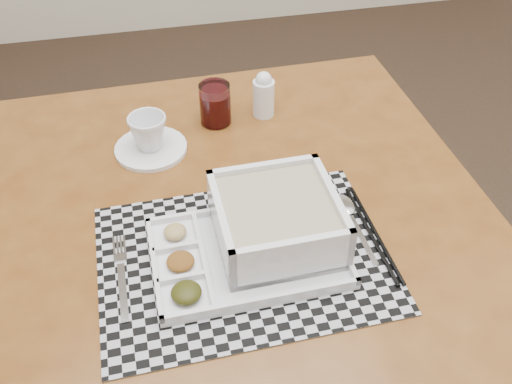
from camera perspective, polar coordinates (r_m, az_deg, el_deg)
dining_table at (r=1.12m, az=-2.33°, el=-4.29°), size 0.98×0.98×0.72m
placemat at (r=0.97m, az=-1.26°, el=-6.60°), size 0.49×0.37×0.00m
serving_tray at (r=0.96m, az=1.29°, el=-3.67°), size 0.32×0.24×0.10m
fork at (r=0.97m, az=-13.27°, el=-8.03°), size 0.02×0.19×0.00m
spoon at (r=1.06m, az=9.13°, el=-1.75°), size 0.04×0.18×0.01m
chopsticks at (r=1.03m, az=11.63°, el=-4.07°), size 0.02×0.24×0.01m
saucer at (r=1.21m, az=-10.45°, el=4.30°), size 0.15×0.15×0.01m
cup at (r=1.19m, az=-10.70°, el=5.89°), size 0.09×0.09×0.07m
juice_glass at (r=1.26m, az=-4.10°, el=8.61°), size 0.07×0.07×0.09m
creamer_bottle at (r=1.27m, az=0.76°, el=9.70°), size 0.05×0.05×0.11m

